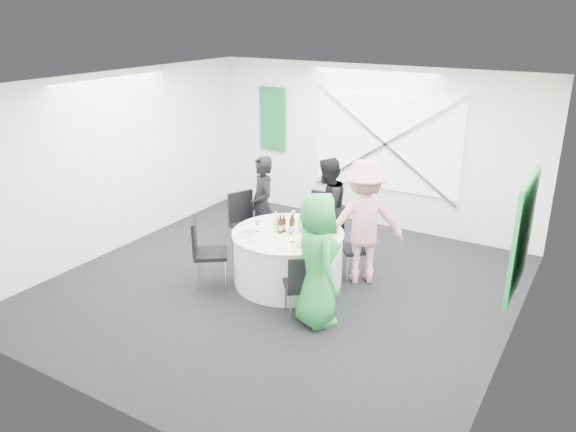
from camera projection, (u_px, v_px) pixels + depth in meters
The scene contains 46 objects.
floor at pixel (281, 287), 7.86m from camera, with size 6.00×6.00×0.00m, color black.
ceiling at pixel (280, 84), 6.89m from camera, with size 6.00×6.00×0.00m, color white.
wall_back at pixel (371, 147), 9.79m from camera, with size 6.00×6.00×0.00m, color white.
wall_front at pixel (102, 281), 4.97m from camera, with size 6.00×6.00×0.00m, color white.
wall_left at pixel (118, 162), 8.83m from camera, with size 6.00×6.00×0.00m, color white.
wall_right at pixel (521, 237), 5.93m from camera, with size 6.00×6.00×0.00m, color white.
window_panel at pixel (386, 144), 9.58m from camera, with size 2.60×0.03×1.60m, color white.
window_brace_a at pixel (385, 144), 9.54m from camera, with size 0.05×0.05×3.16m, color silver.
window_brace_b at pixel (385, 144), 9.54m from camera, with size 0.05×0.05×3.16m, color silver.
green_banner at pixel (272, 119), 10.61m from camera, with size 0.55×0.04×1.20m, color #146836.
green_sign at pixel (523, 235), 6.51m from camera, with size 0.05×1.20×1.40m, color #198A3F.
banquet_table at pixel (288, 257), 7.89m from camera, with size 1.56×1.56×0.76m.
chair_back at pixel (320, 220), 8.66m from camera, with size 0.48×0.49×1.02m.
chair_back_left at pixel (245, 218), 8.76m from camera, with size 0.61×0.60×1.00m.
chair_back_right at pixel (362, 243), 8.01m from camera, with size 0.57×0.57×0.89m.
chair_front_right at pixel (302, 282), 6.88m from camera, with size 0.56×0.56×0.88m.
chair_front_left at pixel (204, 247), 7.71m from camera, with size 0.63×0.63×0.99m.
person_man_back_left at pixel (262, 206), 8.73m from camera, with size 0.57×0.38×1.57m, color black.
person_man_back at pixel (327, 207), 8.68m from camera, with size 0.76×0.42×1.56m, color black.
person_woman_pink at pixel (364, 222), 7.78m from camera, with size 1.15×0.53×1.78m, color pink.
person_woman_green at pixel (317, 260), 6.73m from camera, with size 0.82×0.53×1.68m, color green.
plate_back at pixel (303, 218), 8.26m from camera, with size 0.25×0.25×0.01m.
plate_back_left at pixel (275, 219), 8.23m from camera, with size 0.29×0.29×0.01m.
plate_back_right at pixel (327, 232), 7.73m from camera, with size 0.26×0.26×0.04m.
plate_front_right at pixel (303, 246), 7.28m from camera, with size 0.28×0.28×0.04m.
plate_front_left at pixel (248, 234), 7.69m from camera, with size 0.25×0.25×0.01m.
napkin at pixel (248, 230), 7.74m from camera, with size 0.16×0.11×0.04m, color silver.
beer_bottle_a at pixel (284, 225), 7.75m from camera, with size 0.06×0.06×0.25m.
beer_bottle_b at pixel (293, 225), 7.77m from camera, with size 0.06×0.06×0.25m.
beer_bottle_c at pixel (291, 227), 7.67m from camera, with size 0.06×0.06×0.27m.
beer_bottle_d at pixel (280, 226), 7.69m from camera, with size 0.06×0.06×0.27m.
green_water_bottle at pixel (301, 224), 7.74m from camera, with size 0.08×0.08×0.30m.
clear_water_bottle at pixel (276, 224), 7.74m from camera, with size 0.08×0.08×0.30m.
wine_glass_a at pixel (318, 224), 7.70m from camera, with size 0.07×0.07×0.17m.
wine_glass_b at pixel (292, 233), 7.39m from camera, with size 0.07×0.07×0.17m.
wine_glass_c at pixel (257, 223), 7.74m from camera, with size 0.07×0.07×0.17m.
wine_glass_d at pixel (302, 217), 7.97m from camera, with size 0.07×0.07×0.17m.
wine_glass_e at pixel (293, 214), 8.09m from camera, with size 0.07×0.07×0.17m.
wine_glass_f at pixel (316, 228), 7.55m from camera, with size 0.07×0.07×0.17m.
wine_glass_g at pixel (308, 219), 7.90m from camera, with size 0.07×0.07×0.17m.
fork_a at pixel (248, 229), 7.88m from camera, with size 0.01×0.15×0.01m, color silver.
knife_a at pixel (251, 240), 7.48m from camera, with size 0.01×0.15×0.01m, color silver.
fork_b at pixel (315, 221), 8.15m from camera, with size 0.01×0.15×0.01m, color silver.
knife_b at pixel (299, 218), 8.28m from camera, with size 0.01×0.15×0.01m, color silver.
fork_c at pixel (278, 218), 8.28m from camera, with size 0.01×0.15×0.01m, color silver.
knife_c at pixel (262, 221), 8.16m from camera, with size 0.01×0.15×0.01m, color silver.
Camera 1 is at (3.71, -5.97, 3.67)m, focal length 35.00 mm.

